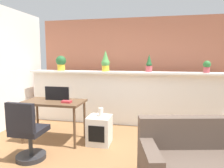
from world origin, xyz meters
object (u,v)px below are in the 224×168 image
desk (54,105)px  tv_monitor (57,93)px  potted_plant_1 (106,61)px  vase_on_shelf (101,112)px  side_cube_shelf (99,130)px  potted_plant_2 (149,64)px  potted_plant_0 (61,62)px  potted_plant_3 (207,66)px  couch (208,166)px  office_chair (28,136)px  book_on_desk (67,102)px

desk → tv_monitor: bearing=67.0°
potted_plant_1 → vase_on_shelf: 1.40m
tv_monitor → side_cube_shelf: tv_monitor is taller
potted_plant_2 → tv_monitor: potted_plant_2 is taller
potted_plant_0 → potted_plant_3: bearing=-0.7°
potted_plant_1 → couch: size_ratio=0.28×
office_chair → side_cube_shelf: size_ratio=1.82×
desk → office_chair: bearing=-91.7°
potted_plant_1 → couch: (1.73, -2.07, -1.16)m
couch → office_chair: bearing=176.2°
desk → book_on_desk: 0.33m
potted_plant_0 → side_cube_shelf: size_ratio=0.71×
potted_plant_0 → potted_plant_3: 3.23m
desk → book_on_desk: bearing=-16.9°
potted_plant_0 → desk: bearing=-71.3°
potted_plant_3 → book_on_desk: potted_plant_3 is taller
book_on_desk → office_chair: bearing=-115.0°
side_cube_shelf → book_on_desk: 0.77m
potted_plant_3 → office_chair: bearing=-146.2°
potted_plant_1 → office_chair: 2.30m
side_cube_shelf → potted_plant_1: bearing=97.9°
office_chair → couch: size_ratio=0.54×
desk → vase_on_shelf: (0.88, 0.05, -0.09)m
office_chair → potted_plant_0: bearing=100.9°
potted_plant_2 → couch: 2.52m
desk → office_chair: (-0.02, -0.78, -0.28)m
potted_plant_3 → tv_monitor: potted_plant_3 is taller
tv_monitor → office_chair: size_ratio=0.51×
potted_plant_3 → couch: (-0.40, -2.07, -1.08)m
potted_plant_3 → couch: size_ratio=0.15×
potted_plant_0 → potted_plant_2: (2.06, 0.01, -0.03)m
vase_on_shelf → couch: bearing=-32.6°
vase_on_shelf → couch: couch is taller
potted_plant_2 → vase_on_shelf: potted_plant_2 is taller
side_cube_shelf → couch: (1.58, -0.97, 0.03)m
book_on_desk → couch: size_ratio=0.10×
potted_plant_0 → desk: 1.45m
potted_plant_1 → tv_monitor: bearing=-122.3°
desk → tv_monitor: (0.03, 0.08, 0.21)m
potted_plant_0 → office_chair: bearing=-79.1°
potted_plant_2 → potted_plant_3: bearing=-2.6°
desk → tv_monitor: tv_monitor is taller
book_on_desk → couch: couch is taller
potted_plant_0 → potted_plant_3: potted_plant_0 is taller
potted_plant_2 → side_cube_shelf: bearing=-125.1°
tv_monitor → side_cube_shelf: bearing=-3.2°
potted_plant_2 → desk: bearing=-144.5°
office_chair → vase_on_shelf: size_ratio=6.05×
desk → vase_on_shelf: desk is taller
tv_monitor → side_cube_shelf: (0.82, -0.05, -0.63)m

